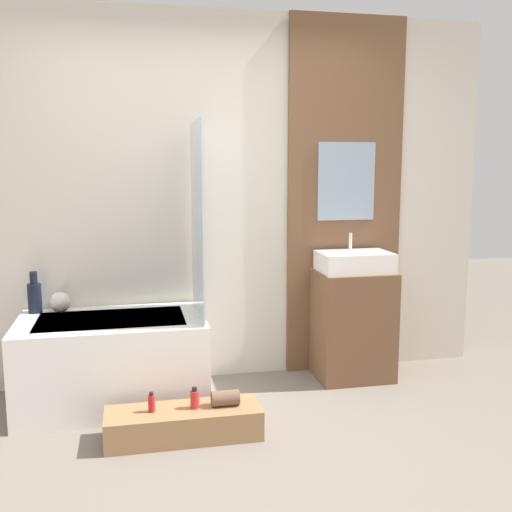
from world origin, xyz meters
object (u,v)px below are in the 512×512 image
vase_round_light (60,302)px  bottle_soap_secondary (195,399)px  bathtub (113,361)px  sink (355,262)px  wooden_step_bench (183,423)px  vase_tall_dark (35,296)px  bottle_soap_primary (152,403)px

vase_round_light → bottle_soap_secondary: 1.22m
bathtub → vase_round_light: size_ratio=8.72×
vase_round_light → bottle_soap_secondary: size_ratio=1.09×
bottle_soap_secondary → sink: bearing=30.4°
wooden_step_bench → vase_tall_dark: 1.37m
bathtub → sink: 1.80m
sink → vase_round_light: sink is taller
bathtub → vase_round_light: (-0.33, 0.24, 0.35)m
wooden_step_bench → bottle_soap_primary: 0.22m
sink → bottle_soap_primary: sink is taller
wooden_step_bench → bottle_soap_primary: size_ratio=7.64×
wooden_step_bench → vase_round_light: bearing=131.4°
bathtub → wooden_step_bench: size_ratio=1.34×
vase_tall_dark → bottle_soap_secondary: bearing=-41.6°
sink → vase_tall_dark: bearing=176.6°
bathtub → sink: (1.70, 0.13, 0.57)m
bottle_soap_primary → sink: bearing=26.1°
bottle_soap_secondary → vase_tall_dark: bearing=138.4°
sink → wooden_step_bench: bearing=-150.9°
bottle_soap_secondary → bathtub: bearing=128.4°
vase_round_light → bottle_soap_secondary: vase_round_light is taller
vase_round_light → bottle_soap_primary: size_ratio=1.17×
bathtub → sink: sink is taller
sink → bottle_soap_secondary: bearing=-149.6°
vase_tall_dark → vase_round_light: 0.17m
bathtub → vase_tall_dark: bearing=151.9°
bottle_soap_primary → bottle_soap_secondary: (0.24, 0.00, 0.00)m
wooden_step_bench → bottle_soap_secondary: size_ratio=7.11×
wooden_step_bench → sink: (1.30, 0.72, 0.77)m
vase_round_light → sink: bearing=-3.0°
vase_tall_dark → bottle_soap_primary: 1.21m
vase_round_light → bottle_soap_primary: (0.56, -0.83, -0.42)m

